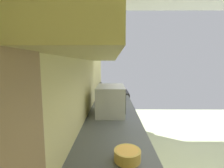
% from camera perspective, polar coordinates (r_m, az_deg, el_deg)
% --- Properties ---
extents(wall_back, '(4.28, 0.12, 2.75)m').
position_cam_1_polar(wall_back, '(1.87, -10.75, 3.10)').
color(wall_back, '#E1D688').
rests_on(wall_back, ground_plane).
extents(upper_cabinets, '(2.04, 0.33, 0.74)m').
position_cam_1_polar(upper_cabinets, '(1.48, -5.31, 23.43)').
color(upper_cabinets, '#D0C574').
extents(oven_range, '(0.60, 0.64, 1.08)m').
position_cam_1_polar(oven_range, '(3.53, 0.58, -9.87)').
color(oven_range, black).
rests_on(oven_range, ground_plane).
extents(microwave, '(0.51, 0.33, 0.34)m').
position_cam_1_polar(microwave, '(1.96, -0.47, -5.57)').
color(microwave, '#B7BABF').
rests_on(microwave, counter_run).
extents(bowl, '(0.17, 0.17, 0.07)m').
position_cam_1_polar(bowl, '(1.10, 5.49, -23.66)').
color(bowl, gold).
rests_on(bowl, counter_run).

